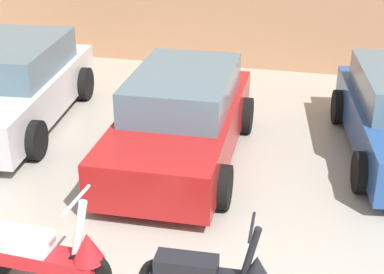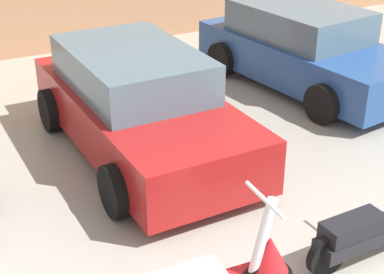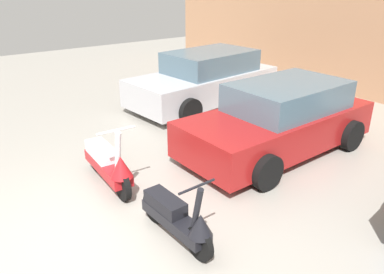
% 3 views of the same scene
% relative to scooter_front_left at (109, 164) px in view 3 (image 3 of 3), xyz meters
% --- Properties ---
extents(ground_plane, '(28.00, 28.00, 0.00)m').
position_rel_scooter_front_left_xyz_m(ground_plane, '(1.14, -1.00, -0.40)').
color(ground_plane, '#9E998E').
extents(scooter_front_left, '(1.62, 0.58, 1.13)m').
position_rel_scooter_front_left_xyz_m(scooter_front_left, '(0.00, 0.00, 0.00)').
color(scooter_front_left, black).
rests_on(scooter_front_left, ground_plane).
extents(scooter_front_right, '(1.42, 0.51, 0.99)m').
position_rel_scooter_front_left_xyz_m(scooter_front_right, '(1.79, 0.10, -0.05)').
color(scooter_front_right, black).
rests_on(scooter_front_right, ground_plane).
extents(car_rear_left, '(2.25, 4.19, 1.37)m').
position_rel_scooter_front_left_xyz_m(car_rear_left, '(-2.48, 3.91, 0.26)').
color(car_rear_left, '#B7B7BC').
rests_on(car_rear_left, ground_plane).
extents(car_rear_center, '(1.96, 3.95, 1.33)m').
position_rel_scooter_front_left_xyz_m(car_rear_center, '(0.68, 3.21, 0.24)').
color(car_rear_center, maroon).
rests_on(car_rear_center, ground_plane).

